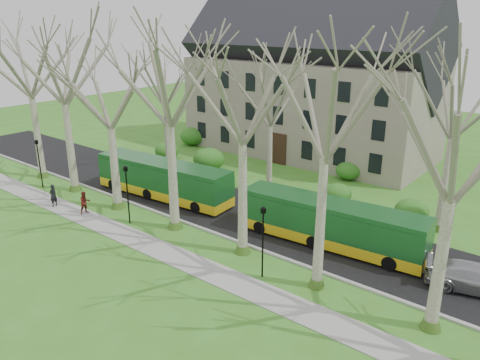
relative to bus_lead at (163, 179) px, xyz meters
The scene contains 14 objects.
ground 9.06m from the bus_lead, 27.44° to the right, with size 120.00×120.00×0.00m, color #3D7421.
sidewalk 10.42m from the bus_lead, 39.88° to the right, with size 70.00×2.00×0.06m, color gray.
road 8.19m from the bus_lead, 10.02° to the left, with size 80.00×8.00×0.06m, color black.
curb 8.47m from the bus_lead, 18.23° to the right, with size 80.00×0.25×0.14m, color #A5A39E.
building 21.00m from the bus_lead, 84.53° to the left, with size 26.50×12.20×16.00m.
tree_row_verge 10.28m from the bus_lead, 25.70° to the right, with size 49.00×7.00×14.00m.
tree_row_far 10.48m from the bus_lead, 46.38° to the left, with size 33.00×7.00×12.00m.
lamp_row 9.46m from the bus_lead, 32.85° to the right, with size 36.22×0.22×4.30m.
hedges 10.43m from the bus_lead, 71.89° to the left, with size 30.60×8.60×2.00m.
bus_lead is the anchor object (origin of this frame).
bus_follow 15.05m from the bus_lead, ahead, with size 12.30×2.56×3.07m, color #175121, non-canonical shape.
sedan 23.89m from the bus_lead, ahead, with size 2.09×5.13×1.49m, color #A2A2A6.
pedestrian_a 8.67m from the bus_lead, 127.43° to the right, with size 0.66×0.43×1.81m, color black.
pedestrian_b 6.49m from the bus_lead, 108.87° to the right, with size 0.85×0.66×1.74m, color #5D1B15.
Camera 1 is at (19.88, -20.40, 14.23)m, focal length 35.00 mm.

